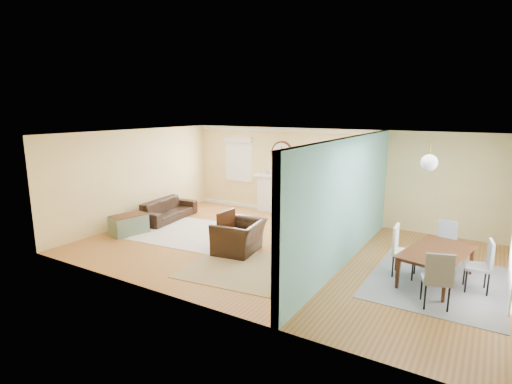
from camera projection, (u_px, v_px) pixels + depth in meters
floor at (279, 249)px, 9.09m from camera, size 9.00×9.00×0.00m
wall_back at (329, 175)px, 11.34m from camera, size 9.00×0.02×2.60m
wall_front at (192, 228)px, 6.31m from camera, size 9.00×0.02×2.60m
wall_left at (137, 176)px, 11.10m from camera, size 0.02×6.00×2.60m
ceiling at (281, 135)px, 8.56m from camera, size 9.00×6.00×0.02m
partition at (351, 197)px, 8.29m from camera, size 0.17×6.00×2.60m
fireplace at (280, 194)px, 12.14m from camera, size 1.70×0.30×1.17m
wall_clock at (282, 153)px, 11.96m from camera, size 0.70×0.07×0.70m
window_left at (239, 156)px, 12.77m from camera, size 1.05×0.13×1.42m
window_right at (331, 163)px, 11.20m from camera, size 1.05×0.13×1.42m
pendant at (429, 163)px, 7.13m from camera, size 0.30×0.30×0.55m
rug_cream at (197, 233)px, 10.23m from camera, size 2.89×2.57×0.01m
rug_jute at (246, 269)px, 7.97m from camera, size 2.57×2.20×0.01m
rug_grey at (437, 282)px, 7.39m from camera, size 2.28×2.84×0.01m
sofa at (168, 210)px, 11.50m from camera, size 1.02×2.07×0.58m
eames_chair at (239, 237)px, 8.87m from camera, size 1.10×1.21×0.71m
green_chair at (332, 215)px, 10.68m from camera, size 0.93×0.95×0.69m
trunk at (129, 224)px, 10.17m from camera, size 0.73×0.98×0.51m
credenza at (346, 227)px, 9.44m from camera, size 0.50×1.48×0.80m
tv at (347, 198)px, 9.30m from camera, size 0.20×1.04×0.59m
garden_stool at (329, 246)px, 8.52m from camera, size 0.37×0.37×0.55m
potted_plant at (330, 224)px, 8.43m from camera, size 0.46×0.43×0.40m
dining_table at (438, 266)px, 7.33m from camera, size 1.29×1.88×0.61m
dining_chair_n at (445, 238)px, 8.29m from camera, size 0.43×0.43×0.87m
dining_chair_s at (437, 274)px, 6.37m from camera, size 0.53×0.53×0.96m
dining_chair_w at (405, 247)px, 7.54m from camera, size 0.45×0.45×0.98m
dining_chair_e at (478, 261)px, 6.92m from camera, size 0.47×0.47×0.94m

